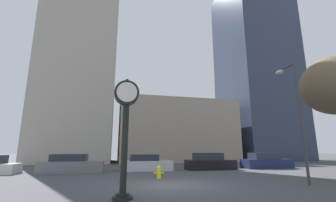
# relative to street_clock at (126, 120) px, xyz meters

# --- Properties ---
(ground_plane) EXTENTS (200.00, 200.00, 0.00)m
(ground_plane) POSITION_rel_street_clock_xyz_m (2.59, 2.99, -2.88)
(ground_plane) COLOR #424247
(building_tall_tower) EXTENTS (10.45, 12.00, 31.97)m
(building_tall_tower) POSITION_rel_street_clock_xyz_m (-5.89, 26.99, 13.10)
(building_tall_tower) COLOR #ADA393
(building_tall_tower) RESTS_ON ground_plane
(building_storefront_row) EXTENTS (17.45, 12.00, 9.16)m
(building_storefront_row) POSITION_rel_street_clock_xyz_m (9.11, 26.99, 1.70)
(building_storefront_row) COLOR gray
(building_storefront_row) RESTS_ON ground_plane
(building_glass_modern) EXTENTS (11.43, 12.00, 34.16)m
(building_glass_modern) POSITION_rel_street_clock_xyz_m (25.45, 26.99, 14.20)
(building_glass_modern) COLOR #2D384C
(building_glass_modern) RESTS_ON ground_plane
(street_clock) EXTENTS (0.96, 0.74, 4.54)m
(street_clock) POSITION_rel_street_clock_xyz_m (0.00, 0.00, 0.00)
(street_clock) COLOR black
(street_clock) RESTS_ON ground_plane
(car_grey) EXTENTS (4.81, 1.93, 1.43)m
(car_grey) POSITION_rel_street_clock_xyz_m (-3.52, 10.77, -2.28)
(car_grey) COLOR slate
(car_grey) RESTS_ON ground_plane
(car_silver) EXTENTS (4.39, 2.00, 1.36)m
(car_silver) POSITION_rel_street_clock_xyz_m (2.40, 11.21, -2.31)
(car_silver) COLOR #BCBCC1
(car_silver) RESTS_ON ground_plane
(car_black) EXTENTS (4.43, 1.91, 1.49)m
(car_black) POSITION_rel_street_clock_xyz_m (8.23, 10.94, -2.26)
(car_black) COLOR black
(car_black) RESTS_ON ground_plane
(car_navy) EXTENTS (4.81, 1.98, 1.46)m
(car_navy) POSITION_rel_street_clock_xyz_m (14.27, 11.13, -2.27)
(car_navy) COLOR #19234C
(car_navy) RESTS_ON ground_plane
(fire_hydrant_near) EXTENTS (0.64, 0.28, 0.80)m
(fire_hydrant_near) POSITION_rel_street_clock_xyz_m (2.43, 5.52, -2.47)
(fire_hydrant_near) COLOR yellow
(fire_hydrant_near) RESTS_ON ground_plane
(street_lamp_right) EXTENTS (0.36, 1.57, 6.68)m
(street_lamp_right) POSITION_rel_street_clock_xyz_m (9.43, 1.65, 1.53)
(street_lamp_right) COLOR #38383D
(street_lamp_right) RESTS_ON ground_plane
(bare_tree) EXTENTS (3.99, 3.99, 7.42)m
(bare_tree) POSITION_rel_street_clock_xyz_m (12.73, 1.72, 2.73)
(bare_tree) COLOR brown
(bare_tree) RESTS_ON ground_plane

